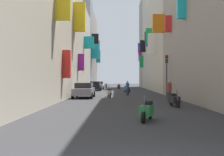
% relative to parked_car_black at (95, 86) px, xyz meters
% --- Properties ---
extents(ground_plane, '(140.00, 140.00, 0.00)m').
position_rel_parked_car_black_xyz_m(ground_plane, '(3.80, -8.45, -0.76)').
color(ground_plane, '#2D2D30').
extents(building_left_mid_a, '(7.39, 25.61, 12.33)m').
position_rel_parked_car_black_xyz_m(building_left_mid_a, '(-4.19, -9.06, 5.41)').
color(building_left_mid_a, '#BCB29E').
rests_on(building_left_mid_a, ground).
extents(building_left_mid_b, '(7.39, 5.78, 16.24)m').
position_rel_parked_car_black_xyz_m(building_left_mid_b, '(-4.17, 6.65, 7.36)').
color(building_left_mid_b, gray).
rests_on(building_left_mid_b, ground).
extents(building_left_mid_c, '(7.14, 12.02, 15.31)m').
position_rel_parked_car_black_xyz_m(building_left_mid_c, '(-4.20, 15.55, 6.90)').
color(building_left_mid_c, gray).
rests_on(building_left_mid_c, ground).
extents(building_right_mid_b, '(7.36, 17.94, 15.26)m').
position_rel_parked_car_black_xyz_m(building_right_mid_b, '(11.78, -1.97, 6.87)').
color(building_right_mid_b, '#BCB29E').
rests_on(building_right_mid_b, ground).
extents(building_right_mid_c, '(6.98, 6.48, 19.61)m').
position_rel_parked_car_black_xyz_m(building_right_mid_c, '(11.79, 10.25, 9.04)').
color(building_right_mid_c, '#BCB29E').
rests_on(building_right_mid_c, ground).
extents(building_right_far, '(6.66, 8.07, 19.41)m').
position_rel_parked_car_black_xyz_m(building_right_far, '(11.79, 17.52, 8.94)').
color(building_right_far, gray).
rests_on(building_right_far, ground).
extents(parked_car_black, '(1.86, 4.47, 1.44)m').
position_rel_parked_car_black_xyz_m(parked_car_black, '(0.00, 0.00, 0.00)').
color(parked_car_black, black).
rests_on(parked_car_black, ground).
extents(parked_car_white, '(1.86, 3.94, 1.38)m').
position_rel_parked_car_black_xyz_m(parked_car_white, '(0.19, 5.57, -0.02)').
color(parked_car_white, white).
rests_on(parked_car_white, ground).
extents(parked_car_grey, '(1.94, 4.23, 1.45)m').
position_rel_parked_car_black_xyz_m(parked_car_grey, '(0.13, -16.64, 0.01)').
color(parked_car_grey, slate).
rests_on(parked_car_grey, ground).
extents(scooter_red, '(0.58, 1.94, 1.13)m').
position_rel_parked_car_black_xyz_m(scooter_red, '(3.79, 5.99, -0.30)').
color(scooter_red, red).
rests_on(scooter_red, ground).
extents(scooter_silver, '(0.54, 1.95, 1.13)m').
position_rel_parked_car_black_xyz_m(scooter_silver, '(1.25, 12.55, -0.30)').
color(scooter_silver, '#ADADB2').
rests_on(scooter_silver, ground).
extents(scooter_white, '(0.62, 1.90, 1.13)m').
position_rel_parked_car_black_xyz_m(scooter_white, '(2.55, -15.58, -0.30)').
color(scooter_white, silver).
rests_on(scooter_white, ground).
extents(scooter_blue, '(0.82, 1.76, 1.13)m').
position_rel_parked_car_black_xyz_m(scooter_blue, '(4.79, -5.31, -0.30)').
color(scooter_blue, '#2D4CAD').
rests_on(scooter_blue, ground).
extents(scooter_green, '(0.77, 1.80, 1.13)m').
position_rel_parked_car_black_xyz_m(scooter_green, '(4.58, -31.11, -0.30)').
color(scooter_green, '#287F3D').
rests_on(scooter_green, ground).
extents(scooter_black, '(0.54, 2.00, 1.13)m').
position_rel_parked_car_black_xyz_m(scooter_black, '(7.08, -24.99, -0.30)').
color(scooter_black, black).
rests_on(scooter_black, ground).
extents(pedestrian_crossing, '(0.38, 0.38, 1.61)m').
position_rel_parked_car_black_xyz_m(pedestrian_crossing, '(4.53, -12.68, 0.04)').
color(pedestrian_crossing, '#303030').
rests_on(pedestrian_crossing, ground).
extents(pedestrian_near_left, '(0.53, 0.53, 1.73)m').
position_rel_parked_car_black_xyz_m(pedestrian_near_left, '(7.33, -22.00, 0.11)').
color(pedestrian_near_left, '#353535').
rests_on(pedestrian_near_left, ground).
extents(traffic_light_near_corner, '(0.26, 0.34, 4.21)m').
position_rel_parked_car_black_xyz_m(traffic_light_near_corner, '(8.36, -15.53, 2.11)').
color(traffic_light_near_corner, '#2D2D2D').
rests_on(traffic_light_near_corner, ground).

